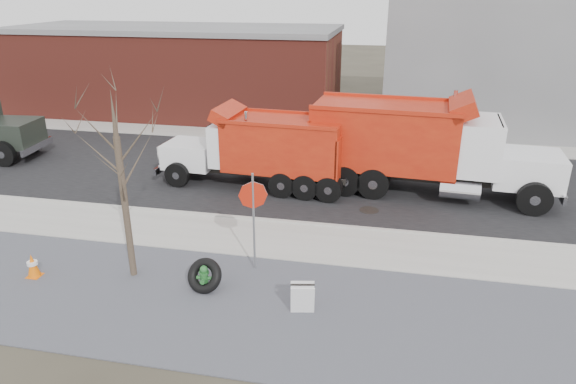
% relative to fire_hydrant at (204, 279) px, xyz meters
% --- Properties ---
extents(ground, '(120.00, 120.00, 0.00)m').
position_rel_fire_hydrant_xyz_m(ground, '(0.98, 2.93, -0.34)').
color(ground, '#383328').
rests_on(ground, ground).
extents(gravel_verge, '(60.00, 5.00, 0.03)m').
position_rel_fire_hydrant_xyz_m(gravel_verge, '(0.98, -0.57, -0.32)').
color(gravel_verge, slate).
rests_on(gravel_verge, ground).
extents(sidewalk, '(60.00, 2.50, 0.06)m').
position_rel_fire_hydrant_xyz_m(sidewalk, '(0.98, 3.18, -0.31)').
color(sidewalk, '#9E9B93').
rests_on(sidewalk, ground).
extents(curb, '(60.00, 0.15, 0.11)m').
position_rel_fire_hydrant_xyz_m(curb, '(0.98, 4.48, -0.28)').
color(curb, '#9E9B93').
rests_on(curb, ground).
extents(road, '(60.00, 9.40, 0.02)m').
position_rel_fire_hydrant_xyz_m(road, '(0.98, 9.23, -0.33)').
color(road, black).
rests_on(road, ground).
extents(far_sidewalk, '(60.00, 2.00, 0.06)m').
position_rel_fire_hydrant_xyz_m(far_sidewalk, '(0.98, 14.93, -0.31)').
color(far_sidewalk, '#9E9B93').
rests_on(far_sidewalk, ground).
extents(building_grey, '(12.00, 10.00, 8.00)m').
position_rel_fire_hydrant_xyz_m(building_grey, '(9.98, 20.93, 3.66)').
color(building_grey, gray).
rests_on(building_grey, ground).
extents(building_brick, '(20.20, 8.20, 5.30)m').
position_rel_fire_hydrant_xyz_m(building_brick, '(-9.02, 19.93, 2.32)').
color(building_brick, maroon).
rests_on(building_brick, ground).
extents(bare_tree, '(3.20, 3.20, 5.20)m').
position_rel_fire_hydrant_xyz_m(bare_tree, '(-2.22, 0.33, 2.96)').
color(bare_tree, '#382D23').
rests_on(bare_tree, ground).
extents(fire_hydrant, '(0.41, 0.40, 0.74)m').
position_rel_fire_hydrant_xyz_m(fire_hydrant, '(0.00, 0.00, 0.00)').
color(fire_hydrant, '#2A7039').
rests_on(fire_hydrant, ground).
extents(truck_tire, '(1.04, 0.87, 0.94)m').
position_rel_fire_hydrant_xyz_m(truck_tire, '(-0.00, 0.04, 0.08)').
color(truck_tire, black).
rests_on(truck_tire, ground).
extents(stop_sign, '(0.76, 0.28, 2.90)m').
position_rel_fire_hydrant_xyz_m(stop_sign, '(1.02, 1.34, 1.63)').
color(stop_sign, gray).
rests_on(stop_sign, ground).
extents(sandwich_board, '(0.64, 0.47, 0.81)m').
position_rel_fire_hydrant_xyz_m(sandwich_board, '(2.72, -0.50, 0.10)').
color(sandwich_board, white).
rests_on(sandwich_board, ground).
extents(traffic_cone_near, '(0.37, 0.37, 0.71)m').
position_rel_fire_hydrant_xyz_m(traffic_cone_near, '(-4.87, -0.31, 0.02)').
color(traffic_cone_near, orange).
rests_on(traffic_cone_near, ground).
extents(dump_truck_red_a, '(9.69, 3.26, 3.85)m').
position_rel_fire_hydrant_xyz_m(dump_truck_red_a, '(5.62, 8.36, 1.62)').
color(dump_truck_red_a, black).
rests_on(dump_truck_red_a, ground).
extents(dump_truck_red_b, '(7.64, 2.63, 3.21)m').
position_rel_fire_hydrant_xyz_m(dump_truck_red_b, '(-0.39, 7.74, 1.30)').
color(dump_truck_red_b, black).
rests_on(dump_truck_red_b, ground).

